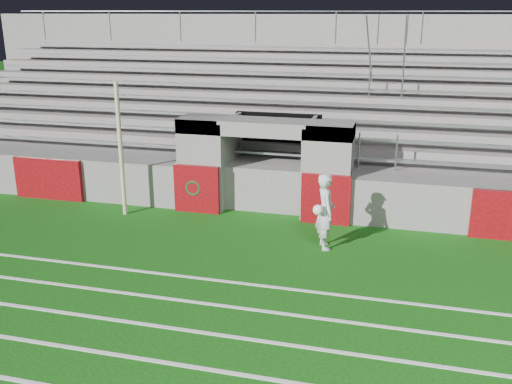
# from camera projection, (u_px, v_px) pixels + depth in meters

# --- Properties ---
(ground) EXTENTS (90.00, 90.00, 0.00)m
(ground) POSITION_uv_depth(u_px,v_px,m) (227.00, 261.00, 12.89)
(ground) COLOR #0F4B0C
(ground) RESTS_ON ground
(field_post) EXTENTS (0.12, 0.12, 3.67)m
(field_post) POSITION_uv_depth(u_px,v_px,m) (121.00, 150.00, 15.33)
(field_post) COLOR #C4BB91
(field_post) RESTS_ON ground
(stadium_structure) EXTENTS (26.00, 8.48, 5.42)m
(stadium_structure) POSITION_uv_depth(u_px,v_px,m) (295.00, 129.00, 19.79)
(stadium_structure) COLOR slate
(stadium_structure) RESTS_ON ground
(goalkeeper_with_ball) EXTENTS (0.65, 0.80, 1.83)m
(goalkeeper_with_ball) POSITION_uv_depth(u_px,v_px,m) (325.00, 211.00, 13.35)
(goalkeeper_with_ball) COLOR silver
(goalkeeper_with_ball) RESTS_ON ground
(hose_coil) EXTENTS (0.56, 0.15, 0.59)m
(hose_coil) POSITION_uv_depth(u_px,v_px,m) (193.00, 186.00, 15.82)
(hose_coil) COLOR #0F450D
(hose_coil) RESTS_ON ground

